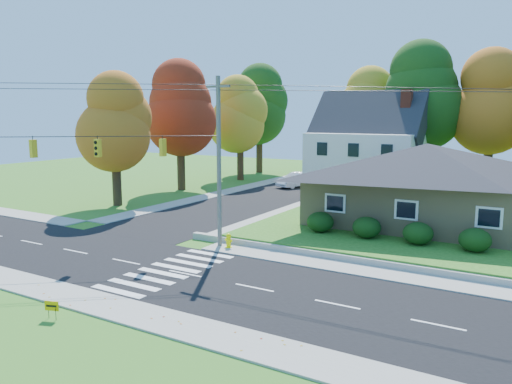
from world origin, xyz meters
TOP-DOWN VIEW (x-y plane):
  - ground at (0.00, 0.00)m, footprint 120.00×120.00m
  - road_main at (0.00, 0.00)m, footprint 90.00×8.00m
  - road_cross at (-8.00, 26.00)m, footprint 8.00×44.00m
  - sidewalk_north at (0.00, 5.00)m, footprint 90.00×2.00m
  - sidewalk_south at (0.00, -5.00)m, footprint 90.00×2.00m
  - lawn at (13.00, 21.00)m, footprint 30.00×30.00m
  - ranch_house at (8.00, 16.00)m, footprint 14.60×10.60m
  - colonial_house at (0.04, 28.00)m, footprint 10.40×8.40m
  - hedge_row at (7.50, 9.80)m, footprint 10.70×1.70m
  - traffic_infrastructure at (-0.15, 1.35)m, footprint 38.10×10.66m
  - tree_lot_0 at (-2.00, 34.00)m, footprint 6.72×6.72m
  - tree_lot_1 at (4.00, 33.00)m, footprint 7.84×7.84m
  - tree_lot_2 at (10.00, 34.00)m, footprint 7.28×7.28m
  - tree_west_0 at (-17.00, 12.00)m, footprint 6.16×6.16m
  - tree_west_1 at (-18.00, 22.00)m, footprint 7.28×7.28m
  - tree_west_2 at (-17.00, 32.00)m, footprint 6.72×6.72m
  - tree_west_3 at (-19.00, 40.00)m, footprint 7.84×7.84m
  - white_car at (-8.43, 29.83)m, footprint 3.06×5.02m
  - fire_hydrant at (-0.77, 5.05)m, footprint 0.52×0.40m
  - yard_sign at (-0.94, -6.95)m, footprint 0.55×0.22m

SIDE VIEW (x-z plane):
  - ground at x=0.00m, z-range 0.00..0.00m
  - road_main at x=0.00m, z-range 0.00..0.02m
  - road_cross at x=-8.00m, z-range 0.00..0.02m
  - sidewalk_north at x=0.00m, z-range 0.00..0.08m
  - sidewalk_south at x=0.00m, z-range 0.00..0.08m
  - lawn at x=13.00m, z-range 0.00..0.50m
  - fire_hydrant at x=-0.77m, z-range -0.02..0.89m
  - yard_sign at x=-0.94m, z-range 0.15..0.87m
  - white_car at x=-8.43m, z-range 0.02..1.58m
  - hedge_row at x=7.50m, z-range 0.50..1.77m
  - ranch_house at x=8.00m, z-range 0.57..5.97m
  - colonial_house at x=0.04m, z-range -0.22..9.38m
  - traffic_infrastructure at x=-0.15m, z-range 0.15..10.15m
  - tree_west_0 at x=-17.00m, z-range 1.42..12.89m
  - tree_west_2 at x=-17.00m, z-range 1.55..14.06m
  - tree_lot_0 at x=-2.00m, z-range 2.05..14.56m
  - tree_west_1 at x=-18.00m, z-range 1.68..15.24m
  - tree_lot_2 at x=10.00m, z-range 2.18..15.74m
  - tree_west_3 at x=-19.00m, z-range 1.81..16.41m
  - tree_lot_1 at x=4.00m, z-range 2.31..16.91m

